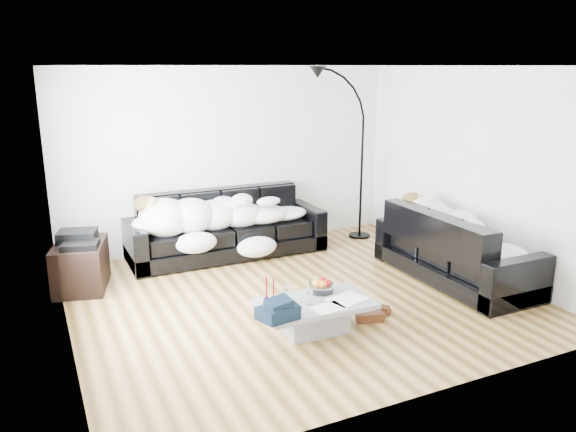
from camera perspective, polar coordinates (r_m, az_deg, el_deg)
name	(u,v)px	position (r m, az deg, el deg)	size (l,w,h in m)	color
ground	(299,297)	(6.60, 1.12, -8.19)	(5.00, 5.00, 0.00)	brown
wall_back	(231,158)	(8.25, -5.82, 5.86)	(5.00, 0.02, 2.60)	silver
wall_left	(57,212)	(5.59, -22.45, 0.42)	(0.02, 4.50, 2.60)	silver
wall_right	(473,170)	(7.63, 18.30, 4.45)	(0.02, 4.50, 2.60)	silver
ceiling	(300,66)	(6.07, 1.25, 15.02)	(5.00, 5.00, 0.00)	white
sofa_back	(226,224)	(7.92, -6.27, -0.85)	(2.74, 0.95, 0.89)	black
sofa_right	(456,246)	(7.28, 16.69, -2.90)	(2.17, 0.93, 0.88)	black
sleeper_back	(227,211)	(7.82, -6.19, 0.50)	(2.31, 0.80, 0.46)	white
sleeper_right	(457,230)	(7.22, 16.81, -1.32)	(1.86, 0.79, 0.46)	white
teal_cushion	(419,212)	(7.66, 13.19, 0.40)	(0.36, 0.30, 0.20)	#0D4C60
coffee_table	(315,317)	(5.73, 2.76, -10.16)	(1.13, 0.66, 0.33)	#939699
fruit_bowl	(321,285)	(5.85, 3.38, -7.00)	(0.26, 0.26, 0.16)	white
wine_glass_a	(288,292)	(5.63, -0.01, -7.77)	(0.08, 0.08, 0.18)	white
wine_glass_b	(284,298)	(5.53, -0.38, -8.29)	(0.07, 0.07, 0.16)	white
wine_glass_c	(309,297)	(5.54, 2.18, -8.18)	(0.07, 0.07, 0.18)	white
candle_left	(266,289)	(5.65, -2.21, -7.38)	(0.04, 0.04, 0.24)	maroon
candle_right	(274,289)	(5.67, -1.48, -7.43)	(0.04, 0.04, 0.21)	maroon
newspaper_a	(347,299)	(5.72, 6.04, -8.37)	(0.37, 0.28, 0.01)	silver
newspaper_b	(328,308)	(5.51, 4.11, -9.26)	(0.31, 0.22, 0.01)	silver
navy_jacket	(281,303)	(5.18, -0.68, -8.87)	(0.37, 0.31, 0.18)	black
shoes	(373,313)	(6.12, 8.59, -9.71)	(0.49, 0.35, 0.11)	#472311
av_cabinet	(81,266)	(7.19, -20.29, -4.75)	(0.56, 0.82, 0.56)	black
stereo	(78,238)	(7.09, -20.54, -2.11)	(0.44, 0.34, 0.13)	black
floor_lamp	(362,165)	(8.65, 7.50, 5.20)	(0.83, 0.33, 2.29)	black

